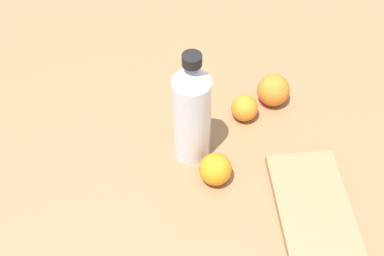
% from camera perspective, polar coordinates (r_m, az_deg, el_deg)
% --- Properties ---
extents(ground_plane, '(2.40, 2.40, 0.00)m').
position_cam_1_polar(ground_plane, '(1.11, 0.61, -2.51)').
color(ground_plane, olive).
extents(water_bottle, '(0.08, 0.08, 0.28)m').
position_cam_1_polar(water_bottle, '(1.00, -0.00, 1.95)').
color(water_bottle, silver).
rests_on(water_bottle, ground_plane).
extents(orange_0, '(0.06, 0.06, 0.06)m').
position_cam_1_polar(orange_0, '(1.15, 6.09, 2.30)').
color(orange_0, orange).
rests_on(orange_0, ground_plane).
extents(orange_1, '(0.08, 0.08, 0.08)m').
position_cam_1_polar(orange_1, '(1.19, 9.37, 4.36)').
color(orange_1, orange).
rests_on(orange_1, ground_plane).
extents(orange_2, '(0.07, 0.07, 0.07)m').
position_cam_1_polar(orange_2, '(1.03, 2.72, -4.78)').
color(orange_2, orange).
rests_on(orange_2, ground_plane).
extents(cutting_board, '(0.31, 0.21, 0.02)m').
position_cam_1_polar(cutting_board, '(1.04, 13.92, -9.23)').
color(cutting_board, '#99724C').
rests_on(cutting_board, ground_plane).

